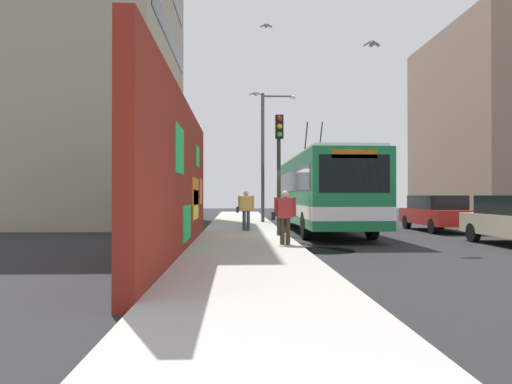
% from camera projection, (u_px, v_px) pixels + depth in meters
% --- Properties ---
extents(ground_plane, '(80.00, 80.00, 0.00)m').
position_uv_depth(ground_plane, '(287.00, 238.00, 17.26)').
color(ground_plane, '#232326').
extents(sidewalk_slab, '(48.00, 3.20, 0.15)m').
position_uv_depth(sidewalk_slab, '(244.00, 236.00, 17.19)').
color(sidewalk_slab, '#ADA8A0').
rests_on(sidewalk_slab, ground_plane).
extents(graffiti_wall, '(12.74, 0.32, 4.12)m').
position_uv_depth(graffiti_wall, '(181.00, 178.00, 12.53)').
color(graffiti_wall, maroon).
rests_on(graffiti_wall, ground_plane).
extents(building_far_left, '(13.92, 6.94, 20.38)m').
position_uv_depth(building_far_left, '(110.00, 47.00, 27.07)').
color(building_far_left, '#9E937F').
rests_on(building_far_left, ground_plane).
extents(building_far_right, '(12.89, 9.17, 13.10)m').
position_uv_depth(building_far_right, '(505.00, 125.00, 32.87)').
color(building_far_right, gray).
rests_on(building_far_right, ground_plane).
extents(city_bus, '(12.34, 2.67, 5.03)m').
position_uv_depth(city_bus, '(319.00, 190.00, 20.67)').
color(city_bus, '#19723F').
rests_on(city_bus, ground_plane).
extents(parked_car_red, '(4.51, 1.84, 1.58)m').
position_uv_depth(parked_car_red, '(437.00, 212.00, 20.70)').
color(parked_car_red, '#B21E19').
rests_on(parked_car_red, ground_plane).
extents(pedestrian_midblock, '(0.22, 0.73, 1.62)m').
position_uv_depth(pedestrian_midblock, '(246.00, 207.00, 19.03)').
color(pedestrian_midblock, '#2D3F59').
rests_on(pedestrian_midblock, sidewalk_slab).
extents(pedestrian_at_curb, '(0.22, 0.72, 1.57)m').
position_uv_depth(pedestrian_at_curb, '(285.00, 213.00, 13.58)').
color(pedestrian_at_curb, '#3F3326').
rests_on(pedestrian_at_curb, sidewalk_slab).
extents(traffic_light, '(0.49, 0.28, 4.31)m').
position_uv_depth(traffic_light, '(279.00, 154.00, 16.66)').
color(traffic_light, '#2D382D').
rests_on(traffic_light, sidewalk_slab).
extents(street_lamp, '(0.44, 1.87, 6.94)m').
position_uv_depth(street_lamp, '(267.00, 148.00, 25.22)').
color(street_lamp, '#4C4C51').
rests_on(street_lamp, sidewalk_slab).
extents(flying_pigeons, '(6.45, 4.10, 3.37)m').
position_uv_depth(flying_pigeons, '(290.00, 56.00, 19.08)').
color(flying_pigeons, gray).
extents(curbside_puddle, '(1.86, 1.86, 0.00)m').
position_uv_depth(curbside_puddle, '(322.00, 250.00, 13.40)').
color(curbside_puddle, black).
rests_on(curbside_puddle, ground_plane).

